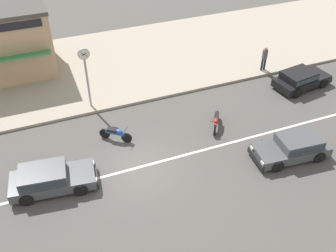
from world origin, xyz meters
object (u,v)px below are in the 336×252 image
Objects in this scene: pedestrian_mid_kerb at (265,57)px; shopfront_corner_warung at (5,38)px; hatchback_dark_grey_3 at (294,146)px; street_clock at (85,65)px; hatchback_black_1 at (301,79)px; hatchback_dark_grey_2 at (49,178)px; motorcycle_2 at (216,121)px; motorcycle_0 at (116,134)px.

shopfront_corner_warung is at bearing 158.10° from pedestrian_mid_kerb.
hatchback_dark_grey_3 is 11.43m from street_clock.
hatchback_black_1 is 0.95× the size of hatchback_dark_grey_2.
hatchback_dark_grey_3 reaches higher than motorcycle_2.
hatchback_dark_grey_3 is 2.36× the size of motorcycle_2.
hatchback_dark_grey_2 is at bearing -169.17° from hatchback_black_1.
street_clock is at bearing 179.67° from pedestrian_mid_kerb.
motorcycle_0 is 4.10m from street_clock.
hatchback_dark_grey_2 is at bearing -159.47° from pedestrian_mid_kerb.
motorcycle_2 is at bearing -9.81° from motorcycle_0.
hatchback_dark_grey_3 is 18.25m from shopfront_corner_warung.
street_clock is at bearing 168.73° from hatchback_black_1.
hatchback_black_1 is 2.58× the size of motorcycle_0.
hatchback_black_1 is 6.84m from motorcycle_2.
motorcycle_2 is at bearing -35.90° from street_clock.
motorcycle_2 is at bearing -165.35° from hatchback_black_1.
motorcycle_0 is 5.32m from motorcycle_2.
hatchback_black_1 is 2.71m from pedestrian_mid_kerb.
hatchback_dark_grey_3 is at bearing -29.08° from motorcycle_0.
hatchback_dark_grey_3 is at bearing -10.76° from hatchback_dark_grey_2.
motorcycle_0 is (-11.86, -0.82, -0.17)m from hatchback_black_1.
motorcycle_0 is 11.23m from pedestrian_mid_kerb.
hatchback_dark_grey_2 is at bearing -86.17° from shopfront_corner_warung.
motorcycle_0 is at bearing 30.70° from hatchback_dark_grey_2.
hatchback_black_1 is 15.73m from hatchback_dark_grey_2.
motorcycle_0 is at bearing 150.92° from hatchback_dark_grey_3.
motorcycle_0 is 0.90× the size of pedestrian_mid_kerb.
motorcycle_0 is 0.90× the size of motorcycle_2.
hatchback_black_1 is 11.88m from motorcycle_0.
shopfront_corner_warung is at bearing 133.26° from motorcycle_2.
hatchback_black_1 is at bearing -27.61° from shopfront_corner_warung.
hatchback_dark_grey_2 and hatchback_dark_grey_3 have the same top height.
motorcycle_0 is at bearing -176.04° from hatchback_black_1.
hatchback_black_1 is 0.98× the size of hatchback_dark_grey_3.
hatchback_black_1 and hatchback_dark_grey_2 have the same top height.
street_clock reaches higher than pedestrian_mid_kerb.
motorcycle_2 is 0.30× the size of shopfront_corner_warung.
street_clock reaches higher than hatchback_dark_grey_2.
pedestrian_mid_kerb is at bearing 37.01° from motorcycle_2.
hatchback_black_1 is at bearing 14.65° from motorcycle_2.
motorcycle_2 is at bearing -142.99° from pedestrian_mid_kerb.
pedestrian_mid_kerb is 0.30× the size of shopfront_corner_warung.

